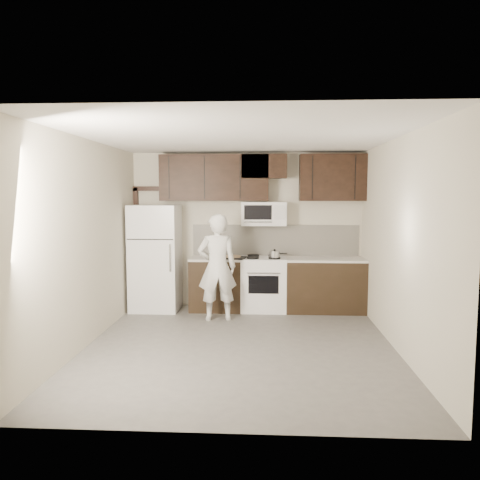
# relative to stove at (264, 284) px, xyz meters

# --- Properties ---
(floor) EXTENTS (4.50, 4.50, 0.00)m
(floor) POSITION_rel_stove_xyz_m (-0.30, -1.94, -0.46)
(floor) COLOR #555250
(floor) RESTS_ON ground
(back_wall) EXTENTS (4.00, 0.00, 4.00)m
(back_wall) POSITION_rel_stove_xyz_m (-0.30, 0.31, 0.89)
(back_wall) COLOR beige
(back_wall) RESTS_ON ground
(ceiling) EXTENTS (4.50, 4.50, 0.00)m
(ceiling) POSITION_rel_stove_xyz_m (-0.30, -1.94, 2.24)
(ceiling) COLOR white
(ceiling) RESTS_ON back_wall
(counter_run) EXTENTS (2.95, 0.64, 0.91)m
(counter_run) POSITION_rel_stove_xyz_m (0.30, 0.00, -0.00)
(counter_run) COLOR black
(counter_run) RESTS_ON floor
(stove) EXTENTS (0.76, 0.66, 0.94)m
(stove) POSITION_rel_stove_xyz_m (0.00, 0.00, 0.00)
(stove) COLOR white
(stove) RESTS_ON floor
(backsplash) EXTENTS (2.90, 0.02, 0.54)m
(backsplash) POSITION_rel_stove_xyz_m (0.20, 0.30, 0.72)
(backsplash) COLOR beige
(backsplash) RESTS_ON counter_run
(upper_cabinets) EXTENTS (3.48, 0.35, 0.78)m
(upper_cabinets) POSITION_rel_stove_xyz_m (-0.09, 0.14, 1.82)
(upper_cabinets) COLOR black
(upper_cabinets) RESTS_ON back_wall
(microwave) EXTENTS (0.76, 0.42, 0.40)m
(microwave) POSITION_rel_stove_xyz_m (-0.00, 0.12, 1.19)
(microwave) COLOR white
(microwave) RESTS_ON upper_cabinets
(refrigerator) EXTENTS (0.80, 0.76, 1.80)m
(refrigerator) POSITION_rel_stove_xyz_m (-1.85, -0.05, 0.44)
(refrigerator) COLOR white
(refrigerator) RESTS_ON floor
(door_trim) EXTENTS (0.50, 0.08, 2.12)m
(door_trim) POSITION_rel_stove_xyz_m (-2.22, 0.27, 0.79)
(door_trim) COLOR black
(door_trim) RESTS_ON floor
(saucepan) EXTENTS (0.30, 0.18, 0.17)m
(saucepan) POSITION_rel_stove_xyz_m (0.18, -0.15, 0.52)
(saucepan) COLOR silver
(saucepan) RESTS_ON stove
(baking_tray) EXTENTS (0.49, 0.41, 0.02)m
(baking_tray) POSITION_rel_stove_xyz_m (-0.53, -0.13, 0.46)
(baking_tray) COLOR black
(baking_tray) RESTS_ON counter_run
(pizza) EXTENTS (0.35, 0.35, 0.02)m
(pizza) POSITION_rel_stove_xyz_m (-0.53, -0.13, 0.48)
(pizza) COLOR #CBB488
(pizza) RESTS_ON baking_tray
(person) EXTENTS (0.68, 0.51, 1.68)m
(person) POSITION_rel_stove_xyz_m (-0.73, -0.66, 0.38)
(person) COLOR silver
(person) RESTS_ON floor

